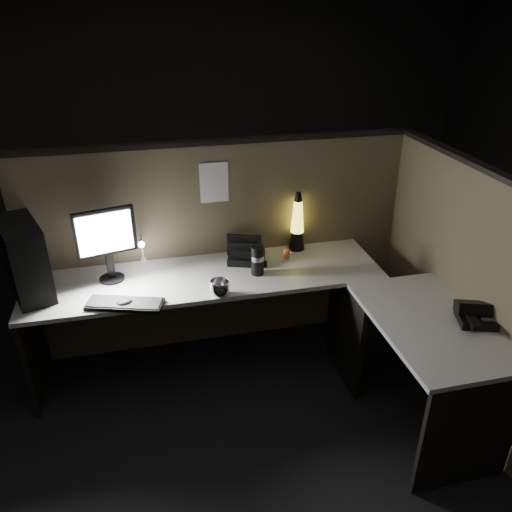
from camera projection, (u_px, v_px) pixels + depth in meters
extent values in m
plane|color=black|center=(250.00, 421.00, 3.10)|extent=(6.00, 6.00, 0.00)
plane|color=#282623|center=(185.00, 107.00, 5.07)|extent=(6.00, 0.00, 6.00)
cube|color=brown|center=(221.00, 248.00, 3.56)|extent=(2.66, 0.06, 1.50)
cube|color=brown|center=(454.00, 285.00, 3.10)|extent=(0.06, 1.66, 1.50)
cube|color=beige|center=(207.00, 277.00, 3.26)|extent=(2.30, 0.60, 0.03)
cube|color=beige|center=(430.00, 323.00, 2.79)|extent=(0.60, 1.00, 0.03)
cube|color=black|center=(34.00, 346.00, 3.20)|extent=(0.03, 0.55, 0.70)
cube|color=black|center=(469.00, 435.00, 2.55)|extent=(0.55, 0.03, 0.70)
cube|color=black|center=(344.00, 332.00, 3.34)|extent=(0.03, 0.55, 0.70)
cube|color=black|center=(25.00, 259.00, 2.95)|extent=(0.34, 0.48, 0.46)
cylinder|color=black|center=(112.00, 278.00, 3.20)|extent=(0.16, 0.16, 0.01)
cube|color=black|center=(110.00, 264.00, 3.17)|extent=(0.05, 0.04, 0.18)
cube|color=black|center=(105.00, 232.00, 3.06)|extent=(0.37, 0.12, 0.30)
cube|color=white|center=(105.00, 234.00, 3.05)|extent=(0.32, 0.08, 0.26)
cube|color=black|center=(125.00, 304.00, 2.92)|extent=(0.47, 0.28, 0.02)
ellipsoid|color=black|center=(125.00, 304.00, 2.91)|extent=(0.12, 0.10, 0.04)
cube|color=silver|center=(144.00, 260.00, 3.41)|extent=(0.04, 0.05, 0.03)
cylinder|color=silver|center=(142.00, 247.00, 3.36)|extent=(0.01, 0.01, 0.17)
cylinder|color=silver|center=(141.00, 240.00, 3.27)|extent=(0.01, 0.11, 0.01)
sphere|color=white|center=(141.00, 244.00, 3.22)|extent=(0.04, 0.04, 0.04)
cube|color=black|center=(246.00, 257.00, 3.42)|extent=(0.29, 0.28, 0.05)
cube|color=black|center=(247.00, 255.00, 3.37)|extent=(0.23, 0.09, 0.09)
cube|color=black|center=(244.00, 243.00, 3.45)|extent=(0.23, 0.09, 0.16)
cone|color=black|center=(297.00, 240.00, 3.56)|extent=(0.11, 0.11, 0.14)
cone|color=yellow|center=(298.00, 216.00, 3.48)|extent=(0.09, 0.09, 0.23)
sphere|color=brown|center=(297.00, 226.00, 3.51)|extent=(0.05, 0.05, 0.05)
sphere|color=brown|center=(298.00, 215.00, 3.48)|extent=(0.03, 0.03, 0.03)
cone|color=black|center=(298.00, 197.00, 3.41)|extent=(0.06, 0.06, 0.06)
cylinder|color=black|center=(258.00, 260.00, 3.22)|extent=(0.09, 0.09, 0.20)
imported|color=silver|center=(220.00, 288.00, 3.01)|extent=(0.16, 0.16, 0.10)
sphere|color=orange|center=(287.00, 252.00, 3.44)|extent=(0.05, 0.05, 0.05)
cube|color=white|center=(214.00, 183.00, 3.29)|extent=(0.19, 0.00, 0.27)
cube|color=black|center=(477.00, 319.00, 2.77)|extent=(0.25, 0.23, 0.04)
cube|color=black|center=(475.00, 307.00, 2.77)|extent=(0.23, 0.18, 0.09)
cube|color=black|center=(473.00, 321.00, 2.70)|extent=(0.09, 0.16, 0.03)
cube|color=#3F3F42|center=(488.00, 317.00, 2.74)|extent=(0.11, 0.11, 0.00)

